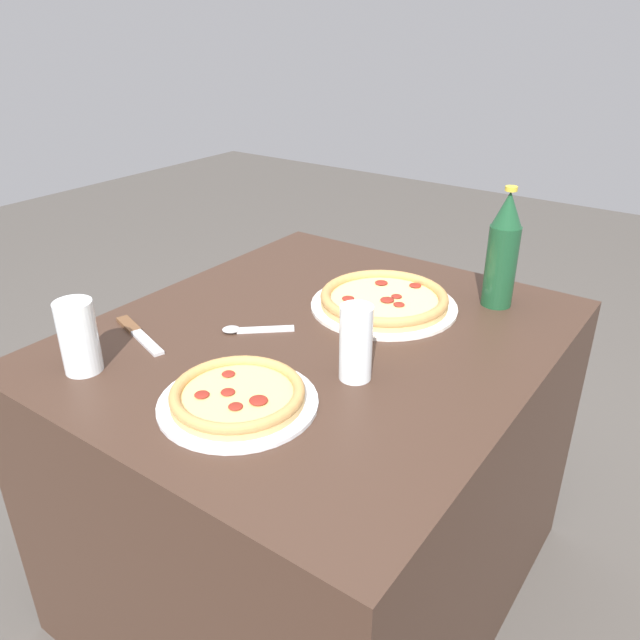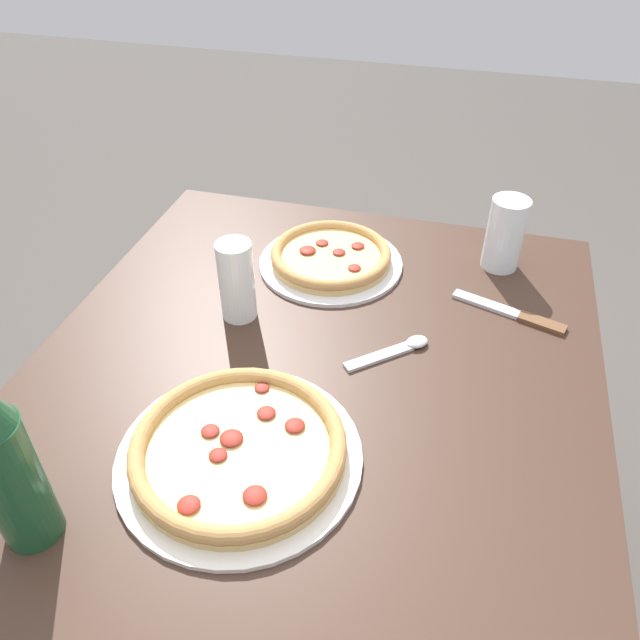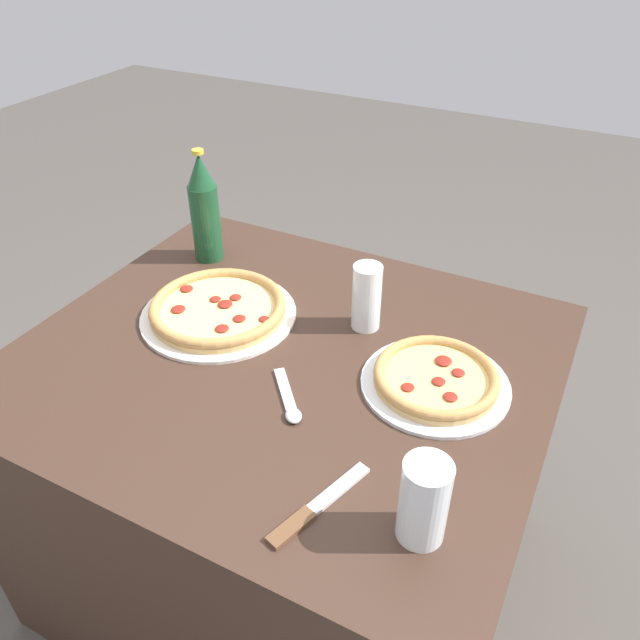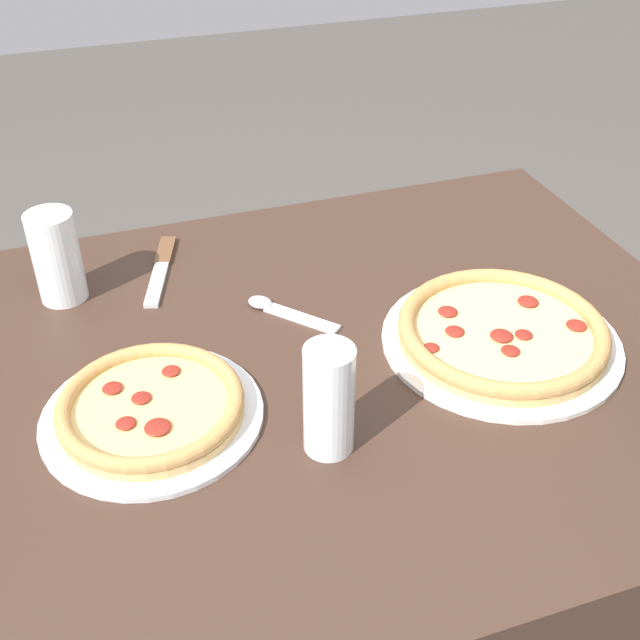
% 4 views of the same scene
% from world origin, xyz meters
% --- Properties ---
extents(table, '(1.04, 0.90, 0.72)m').
position_xyz_m(table, '(0.00, 0.00, 0.36)').
color(table, '#3D281E').
rests_on(table, ground_plane).
extents(pizza_veggie, '(0.34, 0.34, 0.04)m').
position_xyz_m(pizza_veggie, '(0.19, -0.05, 0.74)').
color(pizza_veggie, silver).
rests_on(pizza_veggie, table).
extents(pizza_pepperoni, '(0.28, 0.28, 0.04)m').
position_xyz_m(pizza_pepperoni, '(-0.30, -0.04, 0.74)').
color(pizza_pepperoni, silver).
rests_on(pizza_pepperoni, table).
extents(glass_iced_tea, '(0.07, 0.07, 0.14)m').
position_xyz_m(glass_iced_tea, '(-0.38, 0.27, 0.78)').
color(glass_iced_tea, white).
rests_on(glass_iced_tea, table).
extents(glass_lemonade, '(0.06, 0.06, 0.15)m').
position_xyz_m(glass_lemonade, '(-0.11, -0.16, 0.79)').
color(glass_lemonade, white).
rests_on(glass_lemonade, table).
extents(knife, '(0.08, 0.20, 0.01)m').
position_xyz_m(knife, '(-0.23, 0.31, 0.72)').
color(knife, brown).
rests_on(knife, table).
extents(spoon, '(0.12, 0.13, 0.01)m').
position_xyz_m(spoon, '(-0.08, 0.13, 0.72)').
color(spoon, silver).
rests_on(spoon, table).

